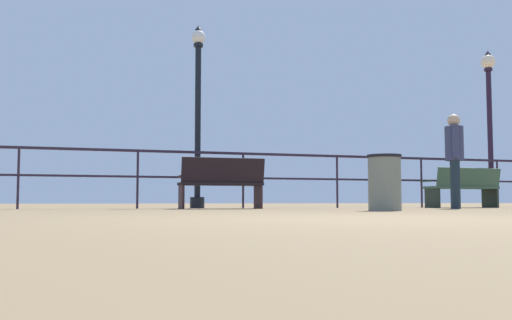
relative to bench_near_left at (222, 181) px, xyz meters
name	(u,v)px	position (x,y,z in m)	size (l,w,h in m)	color
ground_plane	(381,219)	(-0.36, -6.14, -0.51)	(60.00, 60.00, 0.00)	olive
pier_railing	(192,166)	(-0.36, 0.87, 0.32)	(18.85, 0.05, 1.12)	#281C2C
bench_near_left	(222,181)	(0.00, 0.00, 0.00)	(1.54, 0.72, 0.92)	black
bench_near_right	(464,186)	(5.32, 0.00, -0.04)	(1.62, 0.74, 0.84)	#36543E
lamppost_center	(198,111)	(-0.19, 1.15, 1.45)	(0.29, 0.29, 3.72)	black
lamppost_right	(490,116)	(7.02, 1.15, 1.69)	(0.34, 0.34, 3.80)	black
person_by_bench	(454,154)	(4.13, -1.24, 0.50)	(0.35, 0.50, 1.76)	#1A2832
trash_bin	(385,183)	(1.67, -2.84, -0.10)	(0.50, 0.50, 0.81)	slate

